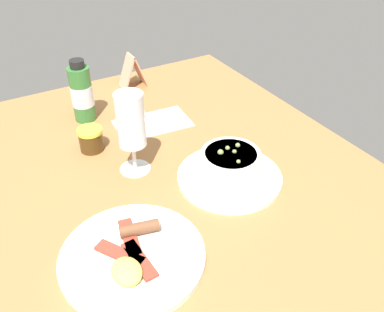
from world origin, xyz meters
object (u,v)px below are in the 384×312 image
porridge_bowl (230,168)px  breakfast_plate (132,256)px  jam_jar (91,139)px  wine_glass (131,124)px  sauce_bottle_green (82,93)px  menu_card (132,71)px  cutlery_setting (151,123)px

porridge_bowl → breakfast_plate: porridge_bowl is taller
jam_jar → breakfast_plate: 35.74cm
wine_glass → breakfast_plate: bearing=155.2°
porridge_bowl → wine_glass: size_ratio=1.21×
porridge_bowl → sauce_bottle_green: (39.81, 18.14, 4.35)cm
porridge_bowl → breakfast_plate: 28.38cm
porridge_bowl → menu_card: (51.19, -0.34, 1.84)cm
jam_jar → menu_card: 33.75cm
wine_glass → cutlery_setting: bearing=-35.9°
cutlery_setting → menu_card: menu_card is taller
wine_glass → menu_card: bearing=-23.1°
wine_glass → breakfast_plate: wine_glass is taller
wine_glass → breakfast_plate: 27.77cm
porridge_bowl → jam_jar: porridge_bowl is taller
porridge_bowl → wine_glass: 22.38cm
menu_card → sauce_bottle_green: bearing=121.6°
jam_jar → menu_card: menu_card is taller
wine_glass → jam_jar: wine_glass is taller
cutlery_setting → wine_glass: bearing=144.1°
cutlery_setting → menu_card: bearing=-12.4°
jam_jar → cutlery_setting: bearing=-78.3°
jam_jar → porridge_bowl: bearing=-140.0°
sauce_bottle_green → menu_card: sauce_bottle_green is taller
cutlery_setting → menu_card: 23.28cm
breakfast_plate → wine_glass: bearing=-24.8°
sauce_bottle_green → menu_card: bearing=-58.4°
cutlery_setting → sauce_bottle_green: size_ratio=1.21×
wine_glass → jam_jar: 15.92cm
jam_jar → sauce_bottle_green: bearing=-12.6°
cutlery_setting → wine_glass: wine_glass is taller
sauce_bottle_green → menu_card: (11.38, -18.47, -2.51)cm
wine_glass → jam_jar: bearing=24.9°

